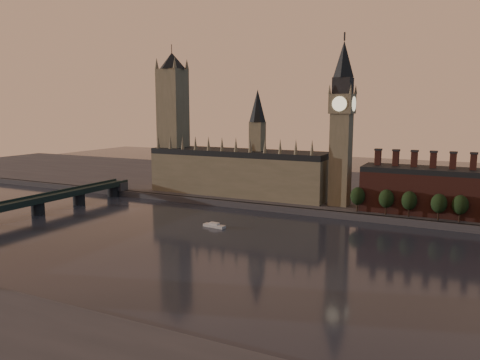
# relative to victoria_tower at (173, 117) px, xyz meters

# --- Properties ---
(ground) EXTENTS (900.00, 900.00, 0.00)m
(ground) POSITION_rel_victoria_tower_xyz_m (120.00, -115.00, -59.09)
(ground) COLOR black
(ground) RESTS_ON ground
(north_bank) EXTENTS (900.00, 182.00, 4.00)m
(north_bank) POSITION_rel_victoria_tower_xyz_m (120.00, 63.04, -57.09)
(north_bank) COLOR #444449
(north_bank) RESTS_ON ground
(palace_of_westminster) EXTENTS (130.00, 30.30, 74.00)m
(palace_of_westminster) POSITION_rel_victoria_tower_xyz_m (55.59, -0.09, -37.46)
(palace_of_westminster) COLOR #796E56
(palace_of_westminster) RESTS_ON north_bank
(victoria_tower) EXTENTS (24.00, 24.00, 108.00)m
(victoria_tower) POSITION_rel_victoria_tower_xyz_m (0.00, 0.00, 0.00)
(victoria_tower) COLOR #796E56
(victoria_tower) RESTS_ON north_bank
(big_ben) EXTENTS (15.00, 15.00, 107.00)m
(big_ben) POSITION_rel_victoria_tower_xyz_m (130.00, -5.00, -2.26)
(big_ben) COLOR #796E56
(big_ben) RESTS_ON north_bank
(chimney_block) EXTENTS (110.00, 25.00, 37.00)m
(chimney_block) POSITION_rel_victoria_tower_xyz_m (200.00, -5.00, -41.27)
(chimney_block) COLOR #582921
(chimney_block) RESTS_ON north_bank
(embankment_tree_0) EXTENTS (8.60, 8.60, 14.88)m
(embankment_tree_0) POSITION_rel_victoria_tower_xyz_m (144.75, -19.55, -45.62)
(embankment_tree_0) COLOR black
(embankment_tree_0) RESTS_ON north_bank
(embankment_tree_1) EXTENTS (8.60, 8.60, 14.88)m
(embankment_tree_1) POSITION_rel_victoria_tower_xyz_m (161.40, -20.07, -45.62)
(embankment_tree_1) COLOR black
(embankment_tree_1) RESTS_ON north_bank
(embankment_tree_2) EXTENTS (8.60, 8.60, 14.88)m
(embankment_tree_2) POSITION_rel_victoria_tower_xyz_m (174.04, -20.22, -45.62)
(embankment_tree_2) COLOR black
(embankment_tree_2) RESTS_ON north_bank
(embankment_tree_3) EXTENTS (8.60, 8.60, 14.88)m
(embankment_tree_3) POSITION_rel_victoria_tower_xyz_m (189.72, -21.40, -45.62)
(embankment_tree_3) COLOR black
(embankment_tree_3) RESTS_ON north_bank
(embankment_tree_4) EXTENTS (8.60, 8.60, 14.88)m
(embankment_tree_4) POSITION_rel_victoria_tower_xyz_m (200.33, -20.29, -45.62)
(embankment_tree_4) COLOR black
(embankment_tree_4) RESTS_ON north_bank
(westminster_bridge) EXTENTS (14.00, 200.00, 11.55)m
(westminster_bridge) POSITION_rel_victoria_tower_xyz_m (-35.00, -117.70, -51.65)
(westminster_bridge) COLOR #1B2A24
(westminster_bridge) RESTS_ON ground
(river_boat) EXTENTS (13.35, 5.04, 2.61)m
(river_boat) POSITION_rel_victoria_tower_xyz_m (78.65, -76.58, -58.09)
(river_boat) COLOR #BEBEBE
(river_boat) RESTS_ON ground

